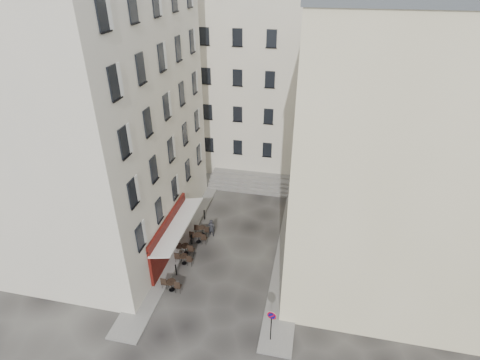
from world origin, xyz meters
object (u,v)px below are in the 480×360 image
(bistro_table_a, at_px, (172,284))
(bistro_table_b, at_px, (184,258))
(no_parking_sign, at_px, (271,321))
(pedestrian, at_px, (211,228))

(bistro_table_a, bearing_deg, bistro_table_b, 91.31)
(no_parking_sign, distance_m, pedestrian, 10.87)
(no_parking_sign, relative_size, bistro_table_a, 1.70)
(no_parking_sign, xyz_separation_m, pedestrian, (-6.16, 8.91, -0.93))
(bistro_table_a, relative_size, pedestrian, 0.89)
(no_parking_sign, height_order, pedestrian, no_parking_sign)
(bistro_table_a, distance_m, bistro_table_b, 2.68)
(bistro_table_a, xyz_separation_m, pedestrian, (1.02, 6.34, 0.29))
(no_parking_sign, xyz_separation_m, bistro_table_b, (-7.24, 5.26, -1.23))
(no_parking_sign, xyz_separation_m, bistro_table_a, (-7.18, 2.58, -1.21))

